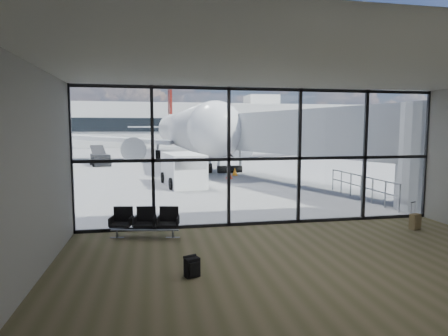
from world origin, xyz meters
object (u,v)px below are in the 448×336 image
object	(u,v)px
service_van	(183,169)
mobile_stairs	(56,164)
backpack	(192,267)
suitcase	(415,221)
seating_row	(145,221)
belt_loader	(100,159)
airliner	(184,130)

from	to	relation	value
service_van	mobile_stairs	world-z (taller)	mobile_stairs
backpack	suitcase	world-z (taller)	suitcase
seating_row	service_van	distance (m)	10.21
seating_row	mobile_stairs	size ratio (longest dim) A/B	0.51
seating_row	service_van	bearing A→B (deg)	89.62
backpack	belt_loader	distance (m)	27.11
airliner	mobile_stairs	xyz separation A→B (m)	(-10.56, -12.17, -2.46)
seating_row	belt_loader	world-z (taller)	belt_loader
belt_loader	backpack	bearing A→B (deg)	-93.84
belt_loader	seating_row	bearing A→B (deg)	-94.72
suitcase	backpack	bearing A→B (deg)	-179.09
suitcase	airliner	distance (m)	32.03
suitcase	airliner	xyz separation A→B (m)	(-4.75, 31.55, 2.81)
belt_loader	mobile_stairs	size ratio (longest dim) A/B	1.01
seating_row	suitcase	xyz separation A→B (m)	(8.37, -0.77, -0.23)
backpack	service_van	world-z (taller)	service_van
mobile_stairs	airliner	bearing A→B (deg)	35.67
backpack	mobile_stairs	distance (m)	23.32
suitcase	mobile_stairs	xyz separation A→B (m)	(-15.31, 19.39, 0.35)
seating_row	airliner	world-z (taller)	airliner
suitcase	belt_loader	world-z (taller)	belt_loader
belt_loader	suitcase	bearing A→B (deg)	-77.45
suitcase	belt_loader	size ratio (longest dim) A/B	0.22
mobile_stairs	backpack	bearing A→B (deg)	-83.34
mobile_stairs	service_van	bearing A→B (deg)	-57.53
seating_row	mobile_stairs	xyz separation A→B (m)	(-6.95, 18.61, 0.12)
seating_row	belt_loader	size ratio (longest dim) A/B	0.50
service_van	airliner	bearing A→B (deg)	77.63
belt_loader	mobile_stairs	distance (m)	5.32
airliner	mobile_stairs	size ratio (longest dim) A/B	9.98
backpack	belt_loader	xyz separation A→B (m)	(-5.42, 26.56, 0.36)
belt_loader	mobile_stairs	world-z (taller)	mobile_stairs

